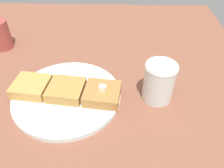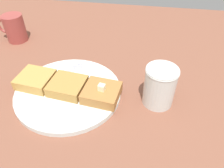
# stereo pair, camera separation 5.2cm
# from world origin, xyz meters

# --- Properties ---
(table_surface) EXTENTS (1.16, 1.16, 0.02)m
(table_surface) POSITION_xyz_m (0.00, 0.00, 0.01)
(table_surface) COLOR brown
(table_surface) RESTS_ON ground
(plate) EXTENTS (0.27, 0.27, 0.01)m
(plate) POSITION_xyz_m (-0.05, 0.04, 0.03)
(plate) COLOR white
(plate) RESTS_ON table_surface
(toast_slice_left) EXTENTS (0.09, 0.09, 0.03)m
(toast_slice_left) POSITION_xyz_m (-0.14, 0.05, 0.05)
(toast_slice_left) COLOR #AD733A
(toast_slice_left) RESTS_ON plate
(toast_slice_middle) EXTENTS (0.09, 0.09, 0.03)m
(toast_slice_middle) POSITION_xyz_m (-0.05, 0.04, 0.05)
(toast_slice_middle) COLOR #B7833F
(toast_slice_middle) RESTS_ON plate
(toast_slice_right) EXTENTS (0.09, 0.09, 0.03)m
(toast_slice_right) POSITION_xyz_m (0.04, 0.03, 0.05)
(toast_slice_right) COLOR #C69347
(toast_slice_right) RESTS_ON plate
(butter_pat_primary) EXTENTS (0.02, 0.02, 0.02)m
(butter_pat_primary) POSITION_xyz_m (-0.14, 0.05, 0.07)
(butter_pat_primary) COLOR #F8F1C6
(butter_pat_primary) RESTS_ON toast_slice_left
(fork) EXTENTS (0.13, 0.11, 0.00)m
(fork) POSITION_xyz_m (-0.00, -0.03, 0.04)
(fork) COLOR silver
(fork) RESTS_ON plate
(syrup_jar) EXTENTS (0.08, 0.08, 0.10)m
(syrup_jar) POSITION_xyz_m (-0.27, 0.03, 0.07)
(syrup_jar) COLOR #481905
(syrup_jar) RESTS_ON table_surface
(coffee_mug) EXTENTS (0.10, 0.07, 0.09)m
(coffee_mug) POSITION_xyz_m (0.22, -0.20, 0.07)
(coffee_mug) COLOR #A2413C
(coffee_mug) RESTS_ON table_surface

